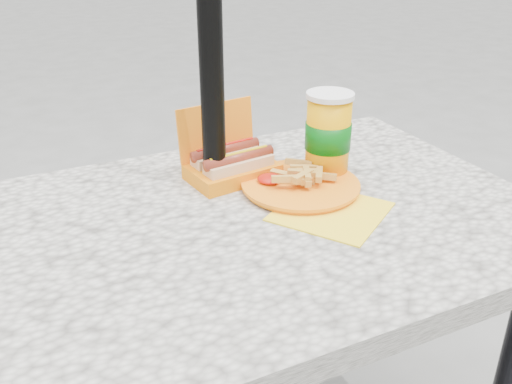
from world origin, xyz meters
name	(u,v)px	position (x,y,z in m)	size (l,w,h in m)	color
picnic_table	(247,263)	(0.00, 0.00, 0.64)	(1.20, 0.80, 0.75)	beige
umbrella_pole	(210,23)	(0.00, 0.16, 1.10)	(0.05, 0.05, 2.20)	black
hotdog_box	(231,163)	(0.05, 0.19, 0.79)	(0.21, 0.16, 0.16)	orange
fries_plate	(302,186)	(0.16, 0.05, 0.76)	(0.28, 0.38, 0.05)	yellow
soda_cup	(328,135)	(0.25, 0.10, 0.85)	(0.10, 0.10, 0.20)	#F19C00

